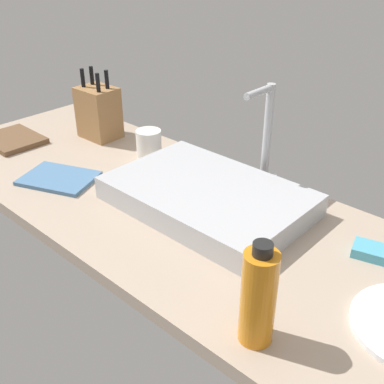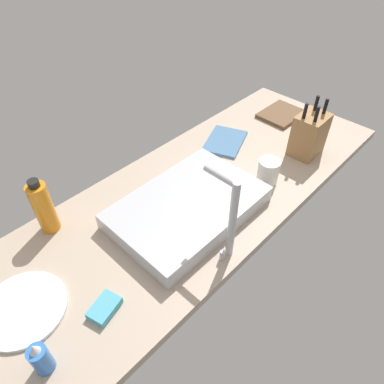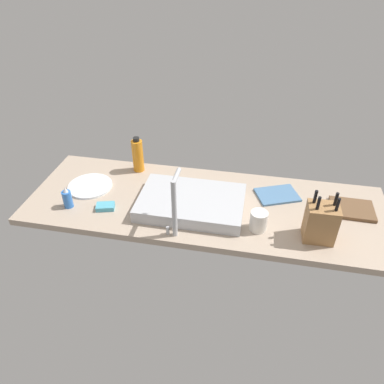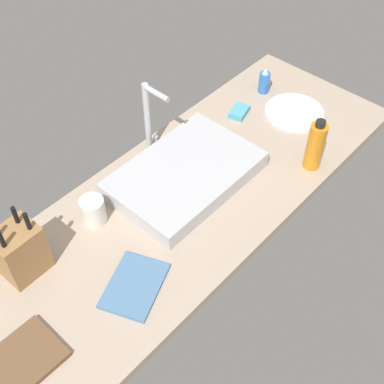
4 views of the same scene
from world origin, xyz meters
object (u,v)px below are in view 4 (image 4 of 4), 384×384
object	(u,v)px
knife_block	(20,251)
soap_bottle	(264,82)
cutting_board	(22,360)
faucet	(149,115)
dish_sponge	(239,112)
sink_basin	(185,175)
dinner_plate	(294,112)
coffee_mug	(93,211)
dish_towel	(135,286)
water_bottle	(315,146)

from	to	relation	value
knife_block	soap_bottle	world-z (taller)	knife_block
knife_block	cutting_board	world-z (taller)	knife_block
faucet	dish_sponge	bearing A→B (deg)	-16.17
sink_basin	cutting_board	world-z (taller)	sink_basin
dinner_plate	dish_sponge	world-z (taller)	dish_sponge
soap_bottle	coffee_mug	world-z (taller)	soap_bottle
soap_bottle	cutting_board	bearing A→B (deg)	-170.31
dinner_plate	coffee_mug	world-z (taller)	coffee_mug
cutting_board	soap_bottle	xyz separation A→B (cm)	(141.52, 24.17, 4.15)
coffee_mug	soap_bottle	bearing A→B (deg)	0.55
dinner_plate	dish_towel	size ratio (longest dim) A/B	1.13
soap_bottle	coffee_mug	size ratio (longest dim) A/B	1.20
cutting_board	dish_towel	size ratio (longest dim) A/B	0.99
knife_block	cutting_board	xyz separation A→B (cm)	(-19.08, -24.20, -8.36)
knife_block	cutting_board	bearing A→B (deg)	-129.63
soap_bottle	dish_sponge	size ratio (longest dim) A/B	1.32
faucet	dish_sponge	size ratio (longest dim) A/B	3.34
water_bottle	dinner_plate	xyz separation A→B (cm)	(21.14, 21.92, -9.26)
sink_basin	water_bottle	bearing A→B (deg)	-38.32
dish_towel	coffee_mug	size ratio (longest dim) A/B	2.14
cutting_board	coffee_mug	bearing A→B (deg)	26.79
sink_basin	cutting_board	bearing A→B (deg)	-170.66
sink_basin	coffee_mug	size ratio (longest dim) A/B	5.30
coffee_mug	dish_sponge	world-z (taller)	coffee_mug
sink_basin	dish_sponge	size ratio (longest dim) A/B	5.83
soap_bottle	dinner_plate	world-z (taller)	soap_bottle
sink_basin	dish_towel	world-z (taller)	sink_basin
sink_basin	water_bottle	size ratio (longest dim) A/B	2.47
knife_block	dinner_plate	bearing A→B (deg)	-10.17
faucet	coffee_mug	size ratio (longest dim) A/B	3.04
knife_block	dish_towel	size ratio (longest dim) A/B	1.15
dish_sponge	coffee_mug	bearing A→B (deg)	179.27
dish_sponge	water_bottle	bearing A→B (deg)	-98.11
faucet	dinner_plate	world-z (taller)	faucet
dish_sponge	knife_block	bearing A→B (deg)	178.94
cutting_board	dinner_plate	world-z (taller)	cutting_board
faucet	knife_block	bearing A→B (deg)	-171.70
water_bottle	dinner_plate	size ratio (longest dim) A/B	0.88
sink_basin	dish_sponge	world-z (taller)	sink_basin
knife_block	coffee_mug	distance (cm)	27.34
water_bottle	dinner_plate	world-z (taller)	water_bottle
knife_block	dish_towel	xyz separation A→B (cm)	(17.95, -29.67, -8.66)
coffee_mug	water_bottle	bearing A→B (deg)	-29.03
cutting_board	water_bottle	world-z (taller)	water_bottle
faucet	soap_bottle	xyz separation A→B (cm)	(58.02, -9.43, -12.10)
dinner_plate	water_bottle	bearing A→B (deg)	-133.96
coffee_mug	knife_block	bearing A→B (deg)	177.99
dinner_plate	dish_sponge	size ratio (longest dim) A/B	2.67
faucet	dish_towel	world-z (taller)	faucet
soap_bottle	dinner_plate	size ratio (longest dim) A/B	0.49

